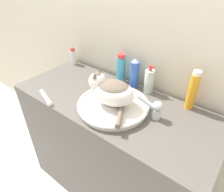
# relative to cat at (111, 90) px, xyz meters

# --- Properties ---
(wall_back) EXTENTS (8.00, 0.05, 2.40)m
(wall_back) POSITION_rel_cat_xyz_m (-0.03, 0.37, 0.18)
(wall_back) COLOR beige
(wall_back) RESTS_ON ground_plane
(vanity_counter) EXTENTS (1.28, 0.53, 0.90)m
(vanity_counter) POSITION_rel_cat_xyz_m (-0.03, 0.05, -0.57)
(vanity_counter) COLOR #56514C
(vanity_counter) RESTS_ON ground_plane
(sink_basin) EXTENTS (0.41, 0.41, 0.04)m
(sink_basin) POSITION_rel_cat_xyz_m (0.01, 0.00, -0.10)
(sink_basin) COLOR white
(sink_basin) RESTS_ON vanity_counter
(cat) EXTENTS (0.30, 0.27, 0.18)m
(cat) POSITION_rel_cat_xyz_m (0.00, 0.00, 0.00)
(cat) COLOR silver
(cat) RESTS_ON sink_basin
(faucet) EXTENTS (0.14, 0.07, 0.13)m
(faucet) POSITION_rel_cat_xyz_m (0.24, 0.07, -0.06)
(faucet) COLOR silver
(faucet) RESTS_ON vanity_counter
(soap_pump_bottle) EXTENTS (0.06, 0.06, 0.19)m
(soap_pump_bottle) POSITION_rel_cat_xyz_m (0.08, 0.28, -0.04)
(soap_pump_bottle) COLOR silver
(soap_pump_bottle) RESTS_ON vanity_counter
(mouthwash_bottle) EXTENTS (0.06, 0.06, 0.20)m
(mouthwash_bottle) POSITION_rel_cat_xyz_m (-0.13, 0.28, -0.02)
(mouthwash_bottle) COLOR teal
(mouthwash_bottle) RESTS_ON vanity_counter
(deodorant_stick) EXTENTS (0.04, 0.04, 0.14)m
(deodorant_stick) POSITION_rel_cat_xyz_m (-0.60, 0.28, -0.05)
(deodorant_stick) COLOR silver
(deodorant_stick) RESTS_ON vanity_counter
(spray_bottle_trigger) EXTENTS (0.06, 0.06, 0.20)m
(spray_bottle_trigger) POSITION_rel_cat_xyz_m (-0.03, 0.28, -0.03)
(spray_bottle_trigger) COLOR #335BB7
(spray_bottle_trigger) RESTS_ON vanity_counter
(shampoo_bottle_tall) EXTENTS (0.05, 0.05, 0.23)m
(shampoo_bottle_tall) POSITION_rel_cat_xyz_m (0.35, 0.28, -0.01)
(shampoo_bottle_tall) COLOR orange
(shampoo_bottle_tall) RESTS_ON vanity_counter
(cream_tube) EXTENTS (0.17, 0.08, 0.03)m
(cream_tube) POSITION_rel_cat_xyz_m (-0.37, -0.18, -0.11)
(cream_tube) COLOR silver
(cream_tube) RESTS_ON vanity_counter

